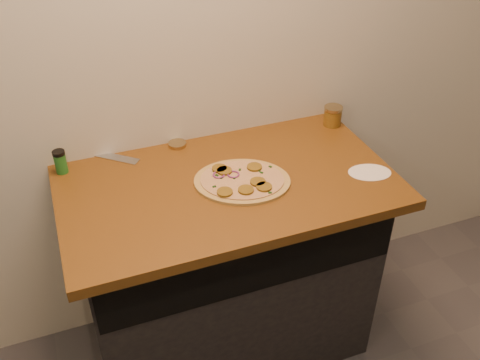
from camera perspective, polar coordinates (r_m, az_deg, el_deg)
name	(u,v)px	position (r m, az deg, el deg)	size (l,w,h in m)	color
cabinet	(227,269)	(2.25, -1.43, -9.49)	(1.10, 0.60, 0.86)	black
countertop	(228,185)	(1.93, -1.33, -0.57)	(1.20, 0.70, 0.04)	brown
pizza	(242,181)	(1.91, 0.20, -0.06)	(0.44, 0.44, 0.02)	tan
chefs_knife	(95,153)	(2.14, -15.16, 2.83)	(0.26, 0.23, 0.02)	#B7BAC1
mason_jar_lid	(177,144)	(2.13, -6.70, 3.80)	(0.07, 0.07, 0.02)	tan
salsa_jar	(333,116)	(2.28, 9.86, 6.77)	(0.08, 0.08, 0.08)	#A72A10
spice_shaker	(60,162)	(2.05, -18.61, 1.86)	(0.05, 0.05, 0.09)	#216822
flour_spill	(370,172)	(2.02, 13.66, 0.80)	(0.16, 0.16, 0.00)	silver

